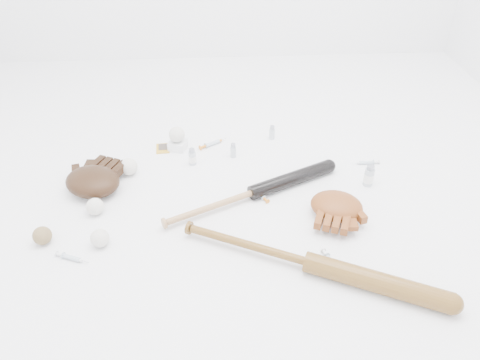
{
  "coord_description": "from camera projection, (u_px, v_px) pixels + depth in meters",
  "views": [
    {
      "loc": [
        -0.07,
        -1.47,
        1.18
      ],
      "look_at": [
        0.02,
        0.04,
        0.06
      ],
      "focal_mm": 35.0,
      "sensor_mm": 36.0,
      "label": 1
    }
  ],
  "objects": [
    {
      "name": "vial_1",
      "position": [
        272.0,
        132.0,
        2.24
      ],
      "size": [
        0.03,
        0.03,
        0.07
      ],
      "primitive_type": "cylinder",
      "color": "#B3BCC4",
      "rests_on": "ground"
    },
    {
      "name": "pedestal",
      "position": [
        178.0,
        145.0,
        2.17
      ],
      "size": [
        0.09,
        0.09,
        0.04
      ],
      "primitive_type": "cube",
      "rotation": [
        0.0,
        0.0,
        -0.29
      ],
      "color": "white",
      "rests_on": "ground"
    },
    {
      "name": "baseball_on_pedestal",
      "position": [
        177.0,
        134.0,
        2.14
      ],
      "size": [
        0.07,
        0.07,
        0.07
      ],
      "primitive_type": "sphere",
      "color": "silver",
      "rests_on": "pedestal"
    },
    {
      "name": "syringe_0",
      "position": [
        71.0,
        258.0,
        1.61
      ],
      "size": [
        0.14,
        0.08,
        0.02
      ],
      "primitive_type": null,
      "rotation": [
        0.0,
        0.0,
        -0.39
      ],
      "color": "#ADBCC6",
      "rests_on": "ground"
    },
    {
      "name": "baseball_left",
      "position": [
        95.0,
        207.0,
        1.79
      ],
      "size": [
        0.07,
        0.07,
        0.07
      ],
      "primitive_type": "sphere",
      "color": "silver",
      "rests_on": "ground"
    },
    {
      "name": "bat_dark",
      "position": [
        253.0,
        193.0,
        1.87
      ],
      "size": [
        0.76,
        0.4,
        0.06
      ],
      "primitive_type": null,
      "rotation": [
        0.0,
        0.0,
        0.45
      ],
      "color": "black",
      "rests_on": "ground"
    },
    {
      "name": "vial_3",
      "position": [
        369.0,
        175.0,
        1.93
      ],
      "size": [
        0.04,
        0.04,
        0.09
      ],
      "primitive_type": "cylinder",
      "color": "#B3BCC4",
      "rests_on": "ground"
    },
    {
      "name": "baseball_upper",
      "position": [
        129.0,
        167.0,
        2.0
      ],
      "size": [
        0.07,
        0.07,
        0.07
      ],
      "primitive_type": "sphere",
      "color": "silver",
      "rests_on": "ground"
    },
    {
      "name": "glove_tan",
      "position": [
        337.0,
        206.0,
        1.78
      ],
      "size": [
        0.31,
        0.31,
        0.09
      ],
      "primitive_type": null,
      "rotation": [
        0.0,
        0.0,
        2.76
      ],
      "color": "brown",
      "rests_on": "ground"
    },
    {
      "name": "baseball_mid",
      "position": [
        100.0,
        238.0,
        1.65
      ],
      "size": [
        0.07,
        0.07,
        0.07
      ],
      "primitive_type": "sphere",
      "color": "silver",
      "rests_on": "ground"
    },
    {
      "name": "baseball_aged",
      "position": [
        42.0,
        236.0,
        1.66
      ],
      "size": [
        0.07,
        0.07,
        0.07
      ],
      "primitive_type": "sphere",
      "color": "brown",
      "rests_on": "ground"
    },
    {
      "name": "syringe_4",
      "position": [
        366.0,
        163.0,
        2.08
      ],
      "size": [
        0.14,
        0.02,
        0.02
      ],
      "primitive_type": null,
      "rotation": [
        0.0,
        0.0,
        3.14
      ],
      "color": "#ADBCC6",
      "rests_on": "ground"
    },
    {
      "name": "syringe_3",
      "position": [
        331.0,
        262.0,
        1.59
      ],
      "size": [
        0.06,
        0.14,
        0.02
      ],
      "primitive_type": null,
      "rotation": [
        0.0,
        0.0,
        -1.3
      ],
      "color": "#ADBCC6",
      "rests_on": "ground"
    },
    {
      "name": "bat_wood",
      "position": [
        308.0,
        262.0,
        1.56
      ],
      "size": [
        0.89,
        0.48,
        0.07
      ],
      "primitive_type": null,
      "rotation": [
        0.0,
        0.0,
        -0.45
      ],
      "color": "brown",
      "rests_on": "ground"
    },
    {
      "name": "trading_card",
      "position": [
        163.0,
        148.0,
        2.18
      ],
      "size": [
        0.07,
        0.09,
        0.0
      ],
      "primitive_type": "cube",
      "rotation": [
        0.0,
        0.0,
        0.08
      ],
      "color": "#BC8C22",
      "rests_on": "ground"
    },
    {
      "name": "syringe_2",
      "position": [
        212.0,
        143.0,
        2.2
      ],
      "size": [
        0.16,
        0.11,
        0.02
      ],
      "primitive_type": null,
      "rotation": [
        0.0,
        0.0,
        0.56
      ],
      "color": "#ADBCC6",
      "rests_on": "ground"
    },
    {
      "name": "vial_2",
      "position": [
        192.0,
        157.0,
        2.06
      ],
      "size": [
        0.03,
        0.03,
        0.08
      ],
      "primitive_type": "cylinder",
      "color": "#B3BCC4",
      "rests_on": "ground"
    },
    {
      "name": "glove_dark",
      "position": [
        93.0,
        181.0,
        1.9
      ],
      "size": [
        0.36,
        0.36,
        0.1
      ],
      "primitive_type": null,
      "rotation": [
        0.0,
        0.0,
        -0.42
      ],
      "color": "black",
      "rests_on": "ground"
    },
    {
      "name": "vial_0",
      "position": [
        233.0,
        150.0,
        2.11
      ],
      "size": [
        0.03,
        0.03,
        0.07
      ],
      "primitive_type": "cylinder",
      "color": "#B3BCC4",
      "rests_on": "ground"
    },
    {
      "name": "syringe_1",
      "position": [
        259.0,
        194.0,
        1.89
      ],
      "size": [
        0.09,
        0.13,
        0.02
      ],
      "primitive_type": null,
      "rotation": [
        0.0,
        0.0,
        2.11
      ],
      "color": "#ADBCC6",
      "rests_on": "ground"
    }
  ]
}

